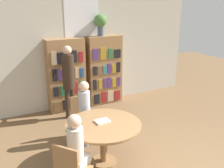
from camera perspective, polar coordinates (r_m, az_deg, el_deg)
name	(u,v)px	position (r m, az deg, el deg)	size (l,w,h in m)	color
wall_back	(82,48)	(6.81, -6.47, 7.73)	(6.40, 0.07, 3.00)	beige
bookshelf_left	(66,75)	(6.60, -9.90, 1.86)	(0.93, 0.34, 1.81)	olive
bookshelf_right	(104,70)	(6.98, -1.69, 3.00)	(0.93, 0.34, 1.81)	olive
flower_vase	(100,22)	(6.73, -2.53, 13.29)	(0.32, 0.32, 0.54)	#475166
reading_table	(104,130)	(4.45, -1.86, -9.92)	(1.26, 1.26, 0.74)	olive
chair_left_side	(82,116)	(5.31, -6.50, -6.86)	(0.40, 0.40, 0.88)	olive
seated_reader_left	(85,109)	(5.06, -5.81, -5.45)	(0.22, 0.35, 1.24)	#B2B7C6
seated_reader_right	(77,149)	(3.83, -7.54, -13.82)	(0.39, 0.37, 1.24)	beige
librarian_standing	(68,75)	(6.07, -9.47, 1.91)	(0.28, 0.55, 1.73)	#332319
open_book_on_table	(102,121)	(4.44, -2.11, -8.11)	(0.24, 0.18, 0.03)	silver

